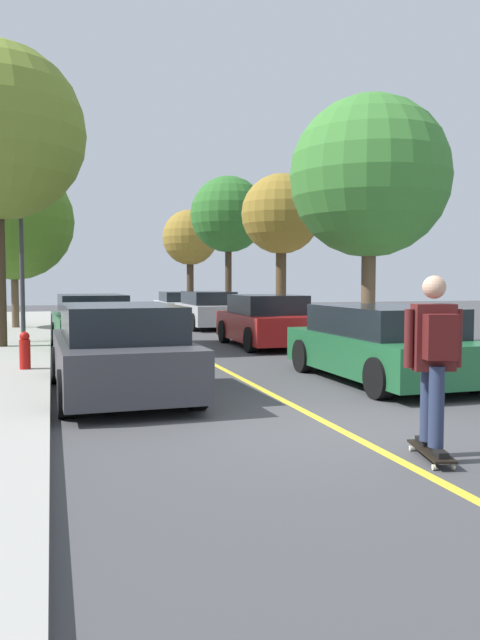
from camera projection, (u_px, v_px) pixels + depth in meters
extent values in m
plane|color=#424244|center=(339.00, 429.00, 7.65)|extent=(80.00, 80.00, 0.00)
cube|color=gold|center=(243.00, 379.00, 11.47)|extent=(0.12, 39.20, 0.01)
cube|color=#38383D|center=(120.00, 361.00, 9.90)|extent=(1.98, 4.35, 0.71)
cube|color=black|center=(120.00, 322.00, 9.79)|extent=(1.72, 2.69, 0.53)
cylinder|color=black|center=(197.00, 386.00, 8.81)|extent=(0.24, 0.65, 0.64)
cylinder|color=black|center=(66.00, 393.00, 8.27)|extent=(0.24, 0.65, 0.64)
cylinder|color=black|center=(158.00, 361.00, 11.56)|extent=(0.24, 0.65, 0.64)
cylinder|color=black|center=(58.00, 365.00, 11.02)|extent=(0.24, 0.65, 0.64)
cube|color=#1E5B33|center=(92.00, 329.00, 16.47)|extent=(1.99, 4.17, 0.71)
cube|color=black|center=(92.00, 305.00, 16.49)|extent=(1.71, 2.50, 0.53)
cylinder|color=black|center=(134.00, 340.00, 15.48)|extent=(0.24, 0.65, 0.64)
cylinder|color=black|center=(61.00, 343.00, 14.93)|extent=(0.24, 0.65, 0.64)
cylinder|color=black|center=(118.00, 332.00, 18.04)|extent=(0.24, 0.65, 0.64)
cylinder|color=black|center=(56.00, 334.00, 17.49)|extent=(0.24, 0.65, 0.64)
cube|color=#1E5B33|center=(382.00, 353.00, 11.20)|extent=(1.92, 4.36, 0.65)
cube|color=black|center=(382.00, 321.00, 11.17)|extent=(1.69, 2.84, 0.50)
cylinder|color=black|center=(303.00, 356.00, 12.36)|extent=(0.22, 0.64, 0.64)
cylinder|color=black|center=(384.00, 353.00, 12.88)|extent=(0.22, 0.64, 0.64)
cylinder|color=black|center=(379.00, 378.00, 9.55)|extent=(0.22, 0.64, 0.64)
cylinder|color=black|center=(478.00, 373.00, 10.07)|extent=(0.22, 0.64, 0.64)
cube|color=maroon|center=(267.00, 327.00, 17.14)|extent=(1.89, 4.03, 0.71)
cube|color=black|center=(267.00, 304.00, 17.13)|extent=(1.65, 2.28, 0.51)
cylinder|color=black|center=(224.00, 332.00, 18.16)|extent=(0.23, 0.64, 0.64)
cylinder|color=black|center=(281.00, 330.00, 18.64)|extent=(0.23, 0.64, 0.64)
cylinder|color=black|center=(251.00, 340.00, 15.66)|extent=(0.23, 0.64, 0.64)
cylinder|color=black|center=(316.00, 338.00, 16.14)|extent=(0.23, 0.64, 0.64)
cube|color=#B7B7BC|center=(208.00, 314.00, 23.65)|extent=(1.71, 4.18, 0.71)
cube|color=black|center=(208.00, 298.00, 23.57)|extent=(1.51, 2.75, 0.47)
cylinder|color=black|center=(180.00, 318.00, 24.77)|extent=(0.22, 0.64, 0.64)
cylinder|color=black|center=(219.00, 317.00, 25.22)|extent=(0.22, 0.64, 0.64)
cylinder|color=black|center=(195.00, 322.00, 22.11)|extent=(0.22, 0.64, 0.64)
cylinder|color=black|center=(239.00, 321.00, 22.56)|extent=(0.22, 0.64, 0.64)
cube|color=white|center=(179.00, 308.00, 28.88)|extent=(1.84, 4.07, 0.64)
cube|color=black|center=(180.00, 297.00, 28.75)|extent=(1.60, 2.37, 0.44)
cylinder|color=black|center=(157.00, 311.00, 29.94)|extent=(0.23, 0.64, 0.64)
cylinder|color=black|center=(192.00, 311.00, 30.39)|extent=(0.23, 0.64, 0.64)
cylinder|color=black|center=(166.00, 314.00, 27.39)|extent=(0.23, 0.64, 0.64)
cylinder|color=black|center=(204.00, 314.00, 27.84)|extent=(0.23, 0.64, 0.64)
cylinder|color=#3D2D1E|center=(0.00, 266.00, 15.73)|extent=(0.28, 0.28, 4.03)
cylinder|color=brown|center=(15.00, 290.00, 22.13)|extent=(0.25, 0.25, 2.60)
sphere|color=#4C7A23|center=(13.00, 221.00, 21.98)|extent=(4.13, 4.13, 4.13)
cylinder|color=brown|center=(368.00, 279.00, 16.26)|extent=(0.36, 0.36, 3.35)
sphere|color=#3D7F33|center=(370.00, 177.00, 16.10)|extent=(4.09, 4.09, 4.09)
cylinder|color=#4C3823|center=(281.00, 283.00, 22.46)|extent=(0.37, 0.37, 3.09)
sphere|color=olive|center=(281.00, 214.00, 22.30)|extent=(2.81, 2.81, 2.81)
cylinder|color=#3D2D1E|center=(228.00, 278.00, 29.11)|extent=(0.30, 0.30, 3.48)
sphere|color=#2D6B28|center=(228.00, 214.00, 28.92)|extent=(3.46, 3.46, 3.46)
cylinder|color=#3D2D1E|center=(190.00, 281.00, 37.11)|extent=(0.40, 0.40, 3.16)
sphere|color=olive|center=(190.00, 237.00, 36.95)|extent=(3.21, 3.21, 3.21)
cylinder|color=#B2140F|center=(25.00, 354.00, 11.80)|extent=(0.20, 0.20, 0.55)
sphere|color=#B2140F|center=(25.00, 336.00, 11.78)|extent=(0.18, 0.18, 0.18)
cylinder|color=#38383D|center=(22.00, 252.00, 16.93)|extent=(0.12, 0.12, 4.80)
cube|color=#EAE5C6|center=(20.00, 157.00, 16.77)|extent=(0.36, 0.24, 0.20)
cube|color=black|center=(431.00, 451.00, 6.34)|extent=(0.41, 0.87, 0.02)
cylinder|color=beige|center=(411.00, 448.00, 6.67)|extent=(0.04, 0.06, 0.06)
cylinder|color=beige|center=(428.00, 448.00, 6.68)|extent=(0.04, 0.06, 0.06)
cylinder|color=beige|center=(434.00, 467.00, 6.00)|extent=(0.04, 0.06, 0.06)
cylinder|color=beige|center=(453.00, 467.00, 6.01)|extent=(0.04, 0.06, 0.06)
cube|color=#99999E|center=(420.00, 444.00, 6.68)|extent=(0.11, 0.06, 0.02)
cube|color=#99999E|center=(444.00, 463.00, 6.00)|extent=(0.11, 0.06, 0.02)
cube|color=black|center=(424.00, 441.00, 6.55)|extent=(0.16, 0.28, 0.06)
cube|color=black|center=(439.00, 453.00, 6.11)|extent=(0.16, 0.28, 0.06)
cylinder|color=#283351|center=(428.00, 402.00, 6.43)|extent=(0.18, 0.18, 0.80)
cylinder|color=#283351|center=(436.00, 407.00, 6.19)|extent=(0.18, 0.18, 0.80)
cube|color=#511919|center=(433.00, 337.00, 6.26)|extent=(0.44, 0.31, 0.66)
sphere|color=tan|center=(434.00, 287.00, 6.23)|extent=(0.23, 0.23, 0.23)
cylinder|color=#511919|center=(409.00, 338.00, 6.25)|extent=(0.11, 0.11, 0.58)
cylinder|color=#511919|center=(458.00, 338.00, 6.28)|extent=(0.11, 0.11, 0.58)
cube|color=#4C1414|center=(441.00, 337.00, 6.06)|extent=(0.33, 0.25, 0.44)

